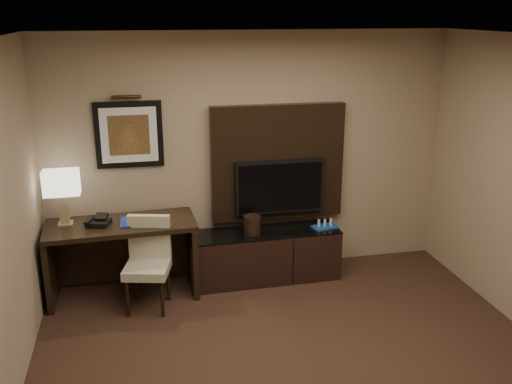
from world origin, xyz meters
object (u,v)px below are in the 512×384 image
object	(u,v)px
tv	(280,186)
desk_phone	(99,220)
table_lamp	(63,200)
ice_bucket	(252,225)
desk	(124,259)
credenza	(264,255)
desk_chair	(147,268)
minibar_tray	(325,224)

from	to	relation	value
tv	desk_phone	world-z (taller)	tv
table_lamp	desk_phone	size ratio (longest dim) A/B	2.42
ice_bucket	desk	bearing A→B (deg)	-179.58
credenza	ice_bucket	distance (m)	0.42
credenza	desk_chair	world-z (taller)	desk_chair
desk_chair	tv	bearing A→B (deg)	35.18
desk_chair	ice_bucket	size ratio (longest dim) A/B	4.36
credenza	table_lamp	xyz separation A→B (m)	(-2.07, 0.03, 0.78)
desk	tv	xyz separation A→B (m)	(1.74, 0.24, 0.61)
desk_phone	desk_chair	bearing A→B (deg)	-18.07
credenza	minibar_tray	xyz separation A→B (m)	(0.69, -0.04, 0.34)
credenza	tv	distance (m)	0.79
tv	table_lamp	bearing A→B (deg)	-175.94
desk	ice_bucket	bearing A→B (deg)	-2.27
table_lamp	desk	bearing A→B (deg)	-8.07
desk_chair	desk_phone	size ratio (longest dim) A/B	4.18
desk	desk_chair	distance (m)	0.43
desk	desk_phone	distance (m)	0.51
credenza	tv	world-z (taller)	tv
table_lamp	tv	bearing A→B (deg)	4.06
desk_chair	desk_phone	world-z (taller)	desk_phone
desk	table_lamp	distance (m)	0.86
tv	minibar_tray	bearing A→B (deg)	-25.94
desk_chair	table_lamp	world-z (taller)	table_lamp
ice_bucket	minibar_tray	size ratio (longest dim) A/B	0.74
credenza	desk_phone	xyz separation A→B (m)	(-1.74, -0.07, 0.58)
desk_phone	desk	bearing A→B (deg)	23.72
desk	credenza	xyz separation A→B (m)	(1.52, 0.05, -0.12)
desk_chair	ice_bucket	distance (m)	1.22
desk	table_lamp	world-z (taller)	table_lamp
tv	minibar_tray	xyz separation A→B (m)	(0.47, -0.23, -0.40)
desk	ice_bucket	distance (m)	1.41
table_lamp	desk_phone	world-z (taller)	table_lamp
desk_chair	table_lamp	bearing A→B (deg)	164.84
desk_phone	ice_bucket	distance (m)	1.61
table_lamp	minibar_tray	world-z (taller)	table_lamp
ice_bucket	desk_chair	bearing A→B (deg)	-162.38
credenza	desk_chair	size ratio (longest dim) A/B	1.87
desk_chair	desk_phone	bearing A→B (deg)	157.17
desk_phone	minibar_tray	distance (m)	2.43
tv	minibar_tray	size ratio (longest dim) A/B	3.64
table_lamp	ice_bucket	distance (m)	1.97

